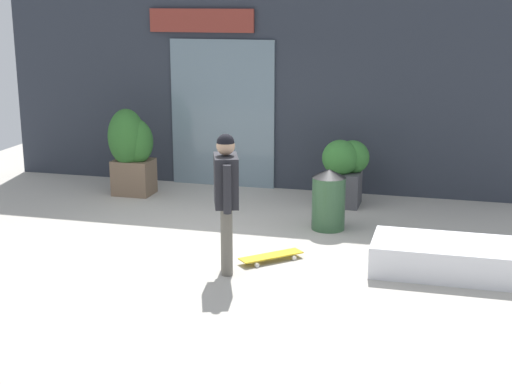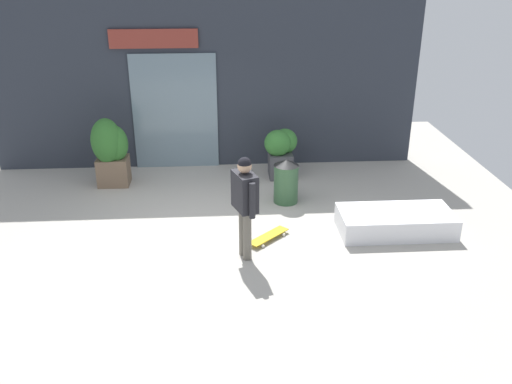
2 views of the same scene
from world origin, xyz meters
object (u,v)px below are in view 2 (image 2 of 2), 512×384
at_px(skateboard, 268,236).
at_px(planter_box_right, 281,150).
at_px(planter_box_left, 111,148).
at_px(trash_bin, 286,181).
at_px(skateboarder, 245,198).

distance_m(skateboard, planter_box_right, 2.83).
height_order(planter_box_left, planter_box_right, planter_box_left).
bearing_deg(planter_box_left, trash_bin, -17.27).
xyz_separation_m(planter_box_right, trash_bin, (-0.04, -1.28, -0.16)).
xyz_separation_m(skateboarder, trash_bin, (0.85, 1.97, -0.57)).
distance_m(planter_box_left, trash_bin, 3.51).
distance_m(skateboarder, trash_bin, 2.22).
height_order(skateboarder, trash_bin, skateboarder).
bearing_deg(skateboard, planter_box_left, 95.27).
xyz_separation_m(skateboarder, planter_box_left, (-2.49, 3.00, -0.23)).
xyz_separation_m(planter_box_left, trash_bin, (3.34, -1.04, -0.35)).
relative_size(skateboarder, planter_box_left, 1.16).
relative_size(skateboarder, trash_bin, 1.93).
bearing_deg(skateboarder, planter_box_left, 109.63).
bearing_deg(skateboarder, skateboard, 31.75).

